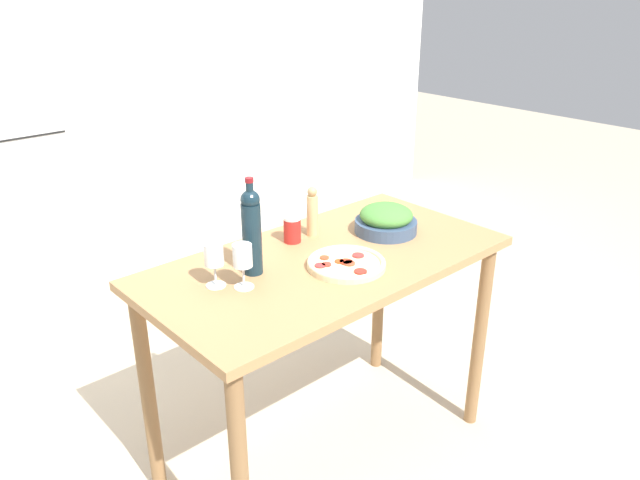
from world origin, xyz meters
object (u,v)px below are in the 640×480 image
wine_glass_near (243,258)px  wine_glass_far (214,256)px  salad_bowl (386,220)px  wine_bottle (252,230)px  salt_canister (293,229)px  pepper_mill (312,212)px  homemade_pizza (346,263)px

wine_glass_near → wine_glass_far: bearing=131.7°
salad_bowl → wine_bottle: bearing=174.3°
wine_glass_near → salt_canister: wine_glass_near is taller
wine_glass_near → salad_bowl: size_ratio=0.62×
wine_glass_near → pepper_mill: pepper_mill is taller
homemade_pizza → pepper_mill: bearing=71.0°
homemade_pizza → salt_canister: bearing=89.1°
homemade_pizza → salt_canister: (0.00, 0.31, 0.04)m
homemade_pizza → salt_canister: 0.31m
wine_glass_near → wine_bottle: bearing=37.7°
pepper_mill → salt_canister: bearing=179.1°
wine_glass_near → salad_bowl: bearing=0.7°
wine_glass_far → salad_bowl: bearing=-4.7°
homemade_pizza → wine_bottle: bearing=145.9°
pepper_mill → salad_bowl: 0.31m
wine_bottle → wine_glass_near: size_ratio=2.23×
wine_glass_near → wine_glass_far: size_ratio=1.00×
wine_glass_near → salt_canister: (0.37, 0.19, -0.05)m
salad_bowl → wine_glass_near: bearing=-179.3°
wine_glass_near → salt_canister: bearing=26.8°
wine_glass_near → pepper_mill: 0.51m
wine_glass_far → wine_bottle: bearing=-0.9°
salt_canister → salad_bowl: bearing=-27.8°
wine_bottle → salad_bowl: wine_bottle is taller
salad_bowl → salt_canister: 0.39m
salad_bowl → salt_canister: size_ratio=2.36×
wine_bottle → wine_glass_far: bearing=179.1°
salad_bowl → wine_glass_far: bearing=175.3°
wine_glass_near → wine_glass_far: (-0.07, 0.07, 0.00)m
wine_bottle → pepper_mill: size_ratio=1.72×
wine_glass_far → pepper_mill: 0.55m
wine_bottle → wine_glass_near: wine_bottle is taller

